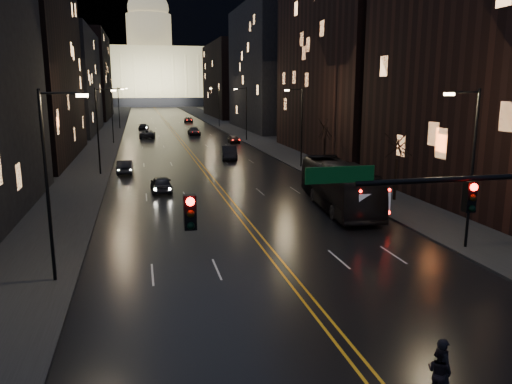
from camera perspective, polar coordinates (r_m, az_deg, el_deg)
ground at (r=17.81m, az=11.96°, el=-18.99°), size 900.00×900.00×0.00m
road at (r=144.19m, az=-10.47°, el=8.13°), size 20.00×320.00×0.02m
sidewalk_left at (r=144.20m, az=-16.08°, el=7.90°), size 8.00×320.00×0.16m
sidewalk_right at (r=145.51m, az=-4.90°, el=8.35°), size 8.00×320.00×0.16m
center_line at (r=144.19m, az=-10.47°, el=8.14°), size 0.62×320.00×0.01m
building_left_mid at (r=69.39m, az=-25.80°, el=14.86°), size 12.00×30.00×28.00m
building_left_far at (r=106.70m, az=-21.20°, el=11.65°), size 12.00×34.00×20.00m
building_left_dist at (r=154.43m, az=-18.82°, el=12.40°), size 12.00×40.00×24.00m
building_right_near at (r=43.80m, az=27.25°, el=14.49°), size 12.00×26.00×24.00m
building_right_tall at (r=70.23m, az=11.02°, el=19.85°), size 12.00×30.00×38.00m
building_right_mid at (r=109.40m, az=1.68°, el=13.99°), size 12.00×34.00×26.00m
building_right_dist at (r=156.24m, az=-2.91°, el=12.63°), size 12.00×40.00×22.00m
mountain_ridge at (r=400.43m, az=-6.64°, el=19.89°), size 520.00×60.00×130.00m
capitol at (r=263.95m, az=-11.94°, el=13.44°), size 90.00×50.00×58.50m
streetlamp_right_near at (r=29.81m, az=23.27°, el=3.27°), size 2.13×0.25×9.00m
streetlamp_left_near at (r=24.41m, az=-22.42°, el=1.61°), size 2.13×0.25×9.00m
streetlamp_right_mid at (r=56.69m, az=5.07°, el=7.85°), size 2.13×0.25×9.00m
streetlamp_left_mid at (r=54.04m, az=-17.47°, el=7.15°), size 2.13×0.25×9.00m
streetlamp_right_far at (r=85.66m, az=-1.24°, el=9.26°), size 2.13×0.25×9.00m
streetlamp_left_far at (r=83.93m, az=-16.02°, el=8.75°), size 2.13×0.25×9.00m
streetlamp_right_dist at (r=115.16m, az=-4.35°, el=9.91°), size 2.13×0.25×9.00m
streetlamp_left_dist at (r=113.88m, az=-15.32°, el=9.51°), size 2.13×0.25×9.00m
tree_right_mid at (r=41.10m, az=15.84°, el=5.13°), size 2.40×2.40×6.65m
tree_right_far at (r=55.58m, az=7.87°, el=7.13°), size 2.40×2.40×6.65m
bus at (r=38.18m, az=9.42°, el=0.70°), size 4.18×12.78×3.50m
oncoming_car_a at (r=44.43m, az=-10.77°, el=0.91°), size 1.90×4.41×1.48m
oncoming_car_b at (r=54.95m, az=-14.74°, el=2.81°), size 1.65×4.52×1.48m
oncoming_car_c at (r=92.49m, az=-12.30°, el=6.50°), size 3.03×5.68×1.52m
oncoming_car_d at (r=110.33m, az=-12.73°, el=7.29°), size 2.44×4.93×1.38m
receding_car_a at (r=63.51m, az=-3.08°, el=4.48°), size 2.51×5.42×1.72m
receding_car_b at (r=82.22m, az=-2.57°, el=6.07°), size 1.63×4.05×1.38m
receding_car_c at (r=96.27m, az=-7.09°, el=6.88°), size 2.18×5.21×1.50m
receding_car_d at (r=132.02m, az=-7.73°, el=8.18°), size 2.65×5.07×1.36m
pedestrian_a at (r=16.55m, az=20.45°, el=-18.32°), size 0.55×0.75×1.88m
pedestrian_b at (r=16.59m, az=20.23°, el=-18.78°), size 0.72×0.89×1.60m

